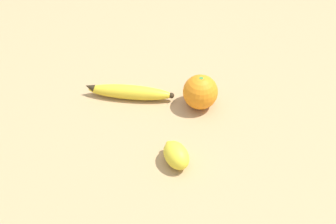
% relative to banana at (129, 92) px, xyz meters
% --- Properties ---
extents(ground_plane, '(3.00, 3.00, 0.00)m').
position_rel_banana_xyz_m(ground_plane, '(0.01, 0.04, -0.02)').
color(ground_plane, tan).
extents(banana, '(0.09, 0.22, 0.04)m').
position_rel_banana_xyz_m(banana, '(0.00, 0.00, 0.00)').
color(banana, yellow).
rests_on(banana, ground_plane).
extents(orange, '(0.09, 0.09, 0.09)m').
position_rel_banana_xyz_m(orange, '(-0.04, 0.17, 0.02)').
color(orange, orange).
rests_on(orange, ground_plane).
extents(lemon, '(0.09, 0.09, 0.05)m').
position_rel_banana_xyz_m(lemon, '(0.16, 0.19, 0.01)').
color(lemon, yellow).
rests_on(lemon, ground_plane).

